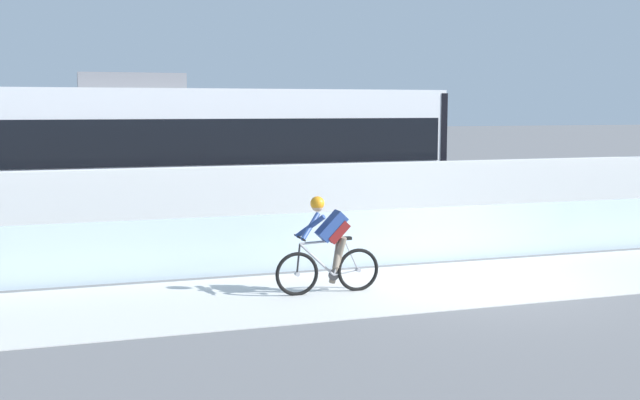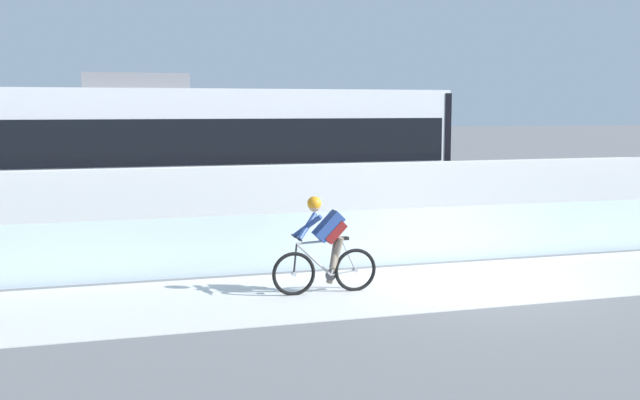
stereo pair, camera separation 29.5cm
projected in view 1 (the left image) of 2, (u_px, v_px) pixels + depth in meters
The scene contains 8 objects.
ground_plane at pixel (475, 282), 13.44m from camera, with size 200.00×200.00×0.00m, color slate.
bike_path_deck at pixel (475, 282), 13.44m from camera, with size 32.00×3.20×0.01m, color silver.
glass_parapet at pixel (429, 235), 15.13m from camera, with size 32.00×0.05×1.08m, color silver.
concrete_barrier_wall at pixel (393, 205), 16.78m from camera, with size 32.00×0.36×1.84m, color silver.
tram_rail_near at pixel (353, 229), 19.24m from camera, with size 32.00×0.08×0.01m, color #595654.
tram_rail_far at pixel (334, 221), 20.59m from camera, with size 32.00×0.08×0.01m, color #595654.
tram at pixel (217, 154), 18.69m from camera, with size 11.06×2.54×3.81m.
cyclist_on_bike at pixel (328, 246), 12.52m from camera, with size 1.77×0.58×1.61m.
Camera 1 is at (-6.63, -11.71, 3.03)m, focal length 43.32 mm.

